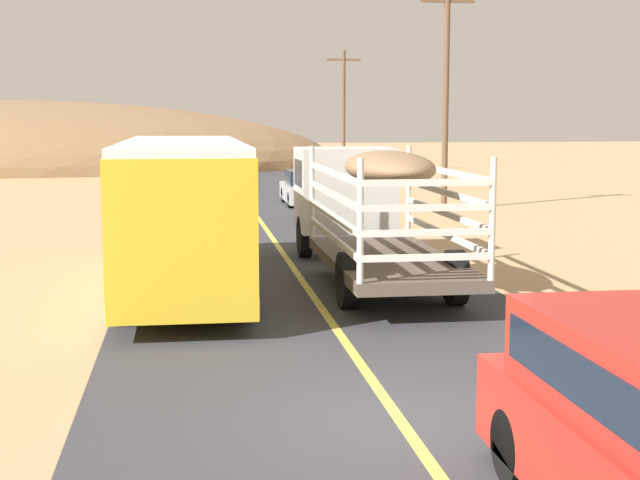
% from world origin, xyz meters
% --- Properties ---
extents(ground_plane, '(240.00, 240.00, 0.00)m').
position_xyz_m(ground_plane, '(0.00, 0.00, 0.00)').
color(ground_plane, tan).
extents(road_surface, '(8.00, 120.00, 0.02)m').
position_xyz_m(road_surface, '(0.00, 0.00, 0.01)').
color(road_surface, '#38383D').
rests_on(road_surface, ground).
extents(road_centre_line, '(0.16, 117.60, 0.00)m').
position_xyz_m(road_centre_line, '(0.00, 0.00, 0.02)').
color(road_centre_line, '#D8CC4C').
rests_on(road_centre_line, road_surface).
extents(livestock_truck, '(2.53, 9.70, 3.02)m').
position_xyz_m(livestock_truck, '(1.60, 11.18, 1.79)').
color(livestock_truck, silver).
rests_on(livestock_truck, road_surface).
extents(bus, '(2.54, 10.00, 3.21)m').
position_xyz_m(bus, '(-2.66, 9.10, 1.75)').
color(bus, gold).
rests_on(bus, road_surface).
extents(car_far, '(1.80, 4.40, 1.46)m').
position_xyz_m(car_far, '(2.40, 27.88, 0.69)').
color(car_far, silver).
rests_on(car_far, road_surface).
extents(power_pole_mid, '(2.20, 0.24, 8.83)m').
position_xyz_m(power_pole_mid, '(7.65, 25.01, 4.72)').
color(power_pole_mid, brown).
rests_on(power_pole_mid, ground).
extents(power_pole_far, '(2.20, 0.24, 8.00)m').
position_xyz_m(power_pole_far, '(7.65, 49.26, 4.29)').
color(power_pole_far, brown).
rests_on(power_pole_far, ground).
extents(distant_hill, '(49.56, 26.86, 9.90)m').
position_xyz_m(distant_hill, '(-15.86, 60.44, 0.00)').
color(distant_hill, olive).
rests_on(distant_hill, ground).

